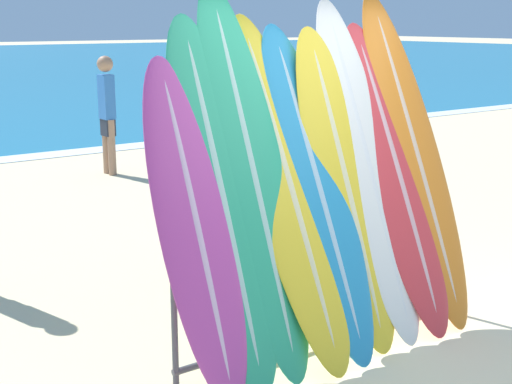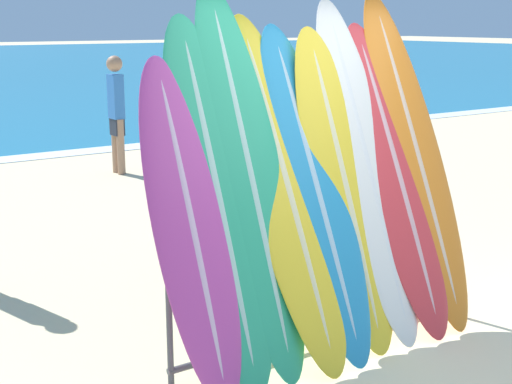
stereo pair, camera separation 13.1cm
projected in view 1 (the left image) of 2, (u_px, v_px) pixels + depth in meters
ground_plane at (441, 372)px, 4.65m from camera, size 160.00×160.00×0.00m
surfboard_rack at (321, 277)px, 4.95m from camera, size 2.35×0.04×0.93m
surfboard_slot_0 at (195, 228)px, 4.28m from camera, size 0.49×0.91×2.04m
surfboard_slot_1 at (222, 200)px, 4.43m from camera, size 0.54×0.99×2.29m
surfboard_slot_2 at (253, 177)px, 4.59m from camera, size 0.52×1.08×2.50m
surfboard_slot_3 at (288, 188)px, 4.74m from camera, size 0.56×1.23×2.30m
surfboard_slot_4 at (317, 189)px, 4.85m from camera, size 0.53×1.16×2.23m
surfboard_slot_5 at (345, 186)px, 4.99m from camera, size 0.57×0.97×2.21m
surfboard_slot_6 at (367, 167)px, 5.13m from camera, size 0.52×1.11×2.41m
surfboard_slot_7 at (396, 176)px, 5.26m from camera, size 0.56×1.12×2.24m
surfboard_slot_8 at (414, 156)px, 5.41m from camera, size 0.54×1.19×2.47m
person_near_water at (107, 111)px, 10.47m from camera, size 0.23×0.30×1.75m
person_far_left at (238, 164)px, 6.58m from camera, size 0.24×0.29×1.74m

